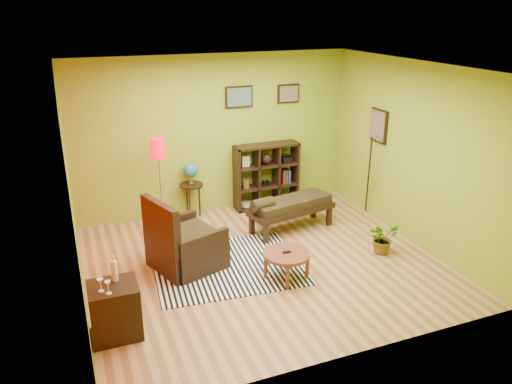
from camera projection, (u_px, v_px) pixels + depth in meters
name	position (u px, v px, depth m)	size (l,w,h in m)	color
ground	(263.00, 263.00, 7.33)	(5.00, 5.00, 0.00)	tan
room_shell	(257.00, 145.00, 6.67)	(5.04, 4.54, 2.82)	#85A225
zebra_rug	(228.00, 265.00, 7.24)	(2.10, 1.74, 0.01)	white
coffee_table	(287.00, 256.00, 6.80)	(0.65, 0.65, 0.42)	brown
armchair	(183.00, 246.00, 7.10)	(1.13, 1.12, 1.09)	black
side_cabinet	(115.00, 310.00, 5.63)	(0.54, 0.49, 0.96)	black
floor_lamp	(158.00, 157.00, 7.89)	(0.24, 0.24, 1.60)	silver
globe_table	(191.00, 176.00, 8.67)	(0.41, 0.41, 1.00)	black
cube_shelf	(267.00, 176.00, 9.20)	(1.20, 0.35, 1.20)	black
bench	(289.00, 206.00, 8.25)	(1.54, 0.80, 0.68)	black
potted_plant	(383.00, 241.00, 7.57)	(0.44, 0.49, 0.38)	#26661E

